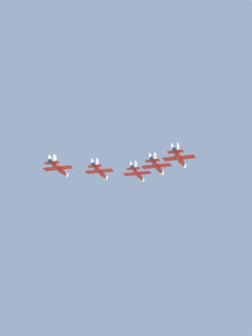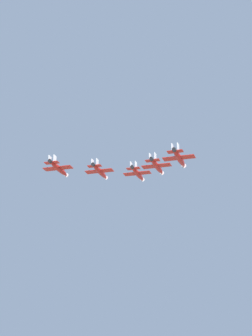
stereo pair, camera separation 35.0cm
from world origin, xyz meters
name	(u,v)px [view 1 (the left image)]	position (x,y,z in m)	size (l,w,h in m)	color
jet_lead	(138,174)	(-11.22, -7.49, 178.80)	(11.74, 18.41, 3.92)	red
jet_left_wingman	(100,171)	(-3.16, 8.61, 176.27)	(11.68, 18.27, 3.90)	red
jet_right_wingman	(157,166)	(-25.81, 3.06, 175.87)	(11.78, 18.52, 3.94)	red
jet_left_outer	(59,168)	(4.90, 24.70, 173.96)	(11.70, 18.33, 3.91)	red
jet_right_outer	(179,158)	(-40.40, 13.61, 172.77)	(12.01, 18.87, 4.01)	red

